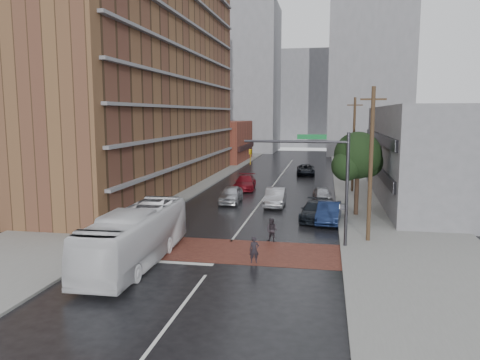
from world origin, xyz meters
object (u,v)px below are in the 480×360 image
at_px(pedestrian_b, 272,230).
at_px(car_parked_mid, 315,211).
at_px(car_travel_b, 275,197).
at_px(transit_bus, 136,236).
at_px(car_travel_c, 245,182).
at_px(pedestrian_a, 254,250).
at_px(car_parked_far, 322,194).
at_px(car_travel_a, 231,194).
at_px(car_parked_near, 329,213).
at_px(suv_travel, 306,170).

xyz_separation_m(pedestrian_b, car_parked_mid, (2.56, 7.04, -0.07)).
distance_m(car_travel_b, car_parked_mid, 6.19).
xyz_separation_m(transit_bus, car_travel_c, (1.54, 26.53, -0.77)).
bearing_deg(car_travel_b, pedestrian_a, -88.72).
relative_size(pedestrian_a, car_parked_far, 0.36).
height_order(car_travel_a, car_parked_far, car_travel_a).
relative_size(transit_bus, car_travel_b, 2.26).
height_order(car_travel_a, car_parked_near, same).
height_order(car_parked_mid, car_parked_far, car_parked_mid).
distance_m(car_travel_c, car_parked_far, 10.27).
bearing_deg(car_travel_a, car_parked_far, 12.56).
bearing_deg(car_travel_a, car_travel_c, 88.62).
xyz_separation_m(pedestrian_b, car_parked_near, (3.66, 6.28, 0.00)).
distance_m(pedestrian_b, suv_travel, 34.34).
xyz_separation_m(pedestrian_a, car_travel_a, (-4.89, 17.33, 0.05)).
bearing_deg(transit_bus, car_parked_far, 63.08).
relative_size(pedestrian_a, car_travel_a, 0.32).
bearing_deg(pedestrian_a, car_parked_mid, 59.78).
bearing_deg(car_travel_b, car_parked_mid, -54.64).
bearing_deg(car_parked_far, pedestrian_a, -107.47).
xyz_separation_m(car_travel_a, car_travel_c, (-0.03, 7.92, -0.01)).
bearing_deg(car_parked_near, pedestrian_b, -115.80).
xyz_separation_m(car_parked_near, car_parked_mid, (-1.10, 0.76, -0.07)).
bearing_deg(transit_bus, car_travel_b, 70.68).
xyz_separation_m(car_travel_a, car_parked_mid, (7.93, -5.83, -0.07)).
height_order(car_travel_a, suv_travel, car_travel_a).
relative_size(pedestrian_b, car_travel_b, 0.32).
xyz_separation_m(pedestrian_b, suv_travel, (0.64, 34.33, -0.07)).
bearing_deg(car_travel_b, pedestrian_b, -85.67).
height_order(transit_bus, car_travel_b, transit_bus).
relative_size(transit_bus, car_travel_c, 2.07).
bearing_deg(suv_travel, car_parked_far, -86.00).
bearing_deg(car_travel_c, car_parked_mid, -64.58).
distance_m(pedestrian_b, car_travel_a, 13.94).
xyz_separation_m(car_travel_b, car_travel_c, (-4.30, 8.76, -0.03)).
xyz_separation_m(pedestrian_a, car_parked_near, (4.14, 10.74, 0.05)).
xyz_separation_m(car_travel_b, car_parked_near, (4.76, -5.75, -0.02)).
relative_size(transit_bus, car_parked_near, 2.31).
distance_m(car_parked_near, car_parked_far, 8.74).
xyz_separation_m(car_travel_a, suv_travel, (6.01, 21.47, -0.07)).
bearing_deg(pedestrian_a, car_parked_far, 64.19).
relative_size(car_travel_b, car_travel_c, 0.92).
distance_m(car_travel_a, car_travel_b, 4.36).
bearing_deg(pedestrian_b, car_parked_far, 98.70).
bearing_deg(suv_travel, transit_bus, -103.93).
bearing_deg(transit_bus, pedestrian_a, 10.06).
xyz_separation_m(transit_bus, car_parked_near, (10.60, 12.02, -0.75)).
bearing_deg(transit_bus, car_travel_c, 85.56).
bearing_deg(suv_travel, pedestrian_a, -94.87).
bearing_deg(car_travel_c, car_travel_b, -68.49).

